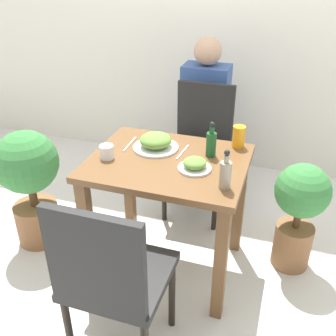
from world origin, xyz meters
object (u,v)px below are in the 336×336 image
chair_far (200,142)px  side_plate (195,165)px  food_plate (156,142)px  drink_cup (107,152)px  potted_plant_left (30,179)px  potted_plant_right (299,209)px  person_figure (205,116)px  sauce_bottle (211,143)px  condiment_bottle (225,173)px  juice_glass (239,137)px  chair_near (112,276)px

chair_far → side_plate: bearing=-78.6°
food_plate → drink_cup: bearing=-137.0°
food_plate → potted_plant_left: size_ratio=0.33×
potted_plant_right → person_figure: (-0.75, 0.79, 0.18)m
side_plate → drink_cup: drink_cup is taller
side_plate → person_figure: size_ratio=0.15×
drink_cup → sauce_bottle: (0.52, 0.20, 0.04)m
chair_far → side_plate: size_ratio=5.34×
drink_cup → condiment_bottle: bearing=-8.4°
chair_far → food_plate: size_ratio=3.58×
juice_glass → sauce_bottle: 0.20m
potted_plant_right → side_plate: bearing=-151.1°
drink_cup → potted_plant_right: bearing=17.9°
side_plate → potted_plant_left: side_plate is taller
condiment_bottle → chair_near: bearing=-125.8°
side_plate → chair_near: bearing=-106.3°
side_plate → sauce_bottle: sauce_bottle is taller
sauce_bottle → potted_plant_right: (0.50, 0.13, -0.40)m
chair_far → juice_glass: 0.58m
condiment_bottle → potted_plant_right: condiment_bottle is taller
food_plate → potted_plant_right: food_plate is taller
juice_glass → side_plate: bearing=-116.2°
chair_near → side_plate: chair_near is taller
person_figure → juice_glass: bearing=-63.9°
chair_near → potted_plant_right: size_ratio=1.34×
sauce_bottle → potted_plant_right: 0.66m
condiment_bottle → potted_plant_left: size_ratio=0.25×
chair_far → food_plate: 0.64m
drink_cup → potted_plant_right: (1.02, 0.33, -0.36)m
potted_plant_right → potted_plant_left: bearing=-170.0°
food_plate → condiment_bottle: condiment_bottle is taller
chair_far → side_plate: 0.80m
drink_cup → juice_glass: size_ratio=0.61×
chair_far → drink_cup: chair_far is taller
juice_glass → potted_plant_left: 1.29m
juice_glass → drink_cup: bearing=-150.5°
sauce_bottle → person_figure: size_ratio=0.17×
juice_glass → sauce_bottle: sauce_bottle is taller
juice_glass → person_figure: person_figure is taller
side_plate → drink_cup: size_ratio=2.28×
chair_near → person_figure: person_figure is taller
chair_far → potted_plant_right: (0.70, -0.44, -0.12)m
chair_far → sauce_bottle: 0.67m
potted_plant_left → potted_plant_right: (1.59, 0.28, -0.06)m
side_plate → condiment_bottle: condiment_bottle is taller
juice_glass → potted_plant_left: bearing=-165.5°
sauce_bottle → potted_plant_left: size_ratio=0.25×
chair_far → drink_cup: bearing=-112.6°
chair_near → food_plate: bearing=-83.7°
drink_cup → juice_glass: juice_glass is taller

